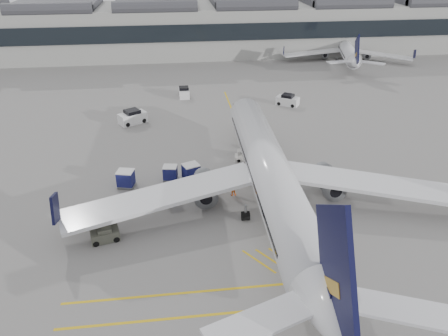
{
  "coord_description": "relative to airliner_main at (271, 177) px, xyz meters",
  "views": [
    {
      "loc": [
        0.34,
        -36.0,
        24.78
      ],
      "look_at": [
        5.24,
        3.06,
        4.0
      ],
      "focal_mm": 35.0,
      "sensor_mm": 36.0,
      "label": 1
    }
  ],
  "objects": [
    {
      "name": "pushback_tug",
      "position": [
        -16.33,
        -3.62,
        -2.91
      ],
      "size": [
        2.83,
        2.1,
        1.42
      ],
      "rotation": [
        0.0,
        0.0,
        0.24
      ],
      "color": "#4C4E42",
      "rests_on": "ground"
    },
    {
      "name": "ground",
      "position": [
        -9.84,
        -1.4,
        -3.55
      ],
      "size": [
        220.0,
        220.0,
        0.0
      ],
      "primitive_type": "plane",
      "color": "gray",
      "rests_on": "ground"
    },
    {
      "name": "service_van_mid",
      "position": [
        -7.28,
        36.8,
        -2.75
      ],
      "size": [
        1.82,
        3.51,
        1.79
      ],
      "rotation": [
        0.0,
        0.0,
        1.59
      ],
      "color": "white",
      "rests_on": "ground"
    },
    {
      "name": "ramp_agent_b",
      "position": [
        -3.52,
        2.81,
        -2.73
      ],
      "size": [
        0.82,
        0.66,
        1.63
      ],
      "primitive_type": "imported",
      "rotation": [
        0.0,
        0.0,
        3.19
      ],
      "color": "orange",
      "rests_on": "ground"
    },
    {
      "name": "baggage_cart_d",
      "position": [
        -15.09,
        6.11,
        -2.48
      ],
      "size": [
        2.21,
        1.96,
        1.99
      ],
      "rotation": [
        0.0,
        0.0,
        -0.24
      ],
      "color": "gray",
      "rests_on": "ground"
    },
    {
      "name": "baggage_cart_a",
      "position": [
        -10.45,
        2.85,
        -2.68
      ],
      "size": [
        1.79,
        1.59,
        1.62
      ],
      "rotation": [
        0.0,
        0.0,
        0.23
      ],
      "color": "gray",
      "rests_on": "ground"
    },
    {
      "name": "belt_loader",
      "position": [
        -0.42,
        11.05,
        -3.06
      ],
      "size": [
        4.13,
        1.65,
        1.66
      ],
      "rotation": [
        0.0,
        0.0,
        -0.09
      ],
      "color": "#BBB9B2",
      "rests_on": "ground"
    },
    {
      "name": "safety_cone_nose",
      "position": [
        2.55,
        20.99,
        -3.27
      ],
      "size": [
        0.4,
        0.4,
        0.55
      ],
      "primitive_type": "cone",
      "color": "#F24C0A",
      "rests_on": "ground"
    },
    {
      "name": "service_van_right",
      "position": [
        9.71,
        30.34,
        -2.72
      ],
      "size": [
        4.0,
        3.55,
        1.86
      ],
      "rotation": [
        0.0,
        0.0,
        -0.61
      ],
      "color": "white",
      "rests_on": "ground"
    },
    {
      "name": "baggage_cart_c",
      "position": [
        -7.77,
        6.72,
        -2.47
      ],
      "size": [
        2.35,
        2.16,
        2.01
      ],
      "rotation": [
        0.0,
        0.0,
        0.38
      ],
      "color": "gray",
      "rests_on": "ground"
    },
    {
      "name": "safety_cone_engine",
      "position": [
        5.86,
        7.33,
        -3.28
      ],
      "size": [
        0.38,
        0.38,
        0.53
      ],
      "primitive_type": "cone",
      "color": "#F24C0A",
      "rests_on": "ground"
    },
    {
      "name": "airliner_main",
      "position": [
        0.0,
        0.0,
        0.0
      ],
      "size": [
        41.55,
        45.41,
        12.07
      ],
      "rotation": [
        0.0,
        0.0,
        -0.02
      ],
      "color": "silver",
      "rests_on": "ground"
    },
    {
      "name": "apron_markings",
      "position": [
        0.16,
        8.6,
        -3.54
      ],
      "size": [
        0.25,
        60.0,
        0.01
      ],
      "primitive_type": "cube",
      "color": "gold",
      "rests_on": "ground"
    },
    {
      "name": "baggage_cart_b",
      "position": [
        -10.15,
        7.05,
        -2.6
      ],
      "size": [
        1.88,
        1.63,
        1.77
      ],
      "rotation": [
        0.0,
        0.0,
        -0.16
      ],
      "color": "gray",
      "rests_on": "ground"
    },
    {
      "name": "ramp_agent_a",
      "position": [
        -2.78,
        6.6,
        -2.7
      ],
      "size": [
        0.74,
        0.71,
        1.7
      ],
      "primitive_type": "imported",
      "rotation": [
        0.0,
        0.0,
        0.68
      ],
      "color": "#FF460D",
      "rests_on": "ground"
    },
    {
      "name": "terminal",
      "position": [
        -9.84,
        70.52,
        2.59
      ],
      "size": [
        200.0,
        20.45,
        12.4
      ],
      "color": "#9E9E99",
      "rests_on": "ground"
    },
    {
      "name": "service_van_left",
      "position": [
        -15.48,
        25.43,
        -2.61
      ],
      "size": [
        4.52,
        3.8,
        2.08
      ],
      "rotation": [
        0.0,
        0.0,
        0.53
      ],
      "color": "white",
      "rests_on": "ground"
    },
    {
      "name": "airliner_far",
      "position": [
        30.29,
        57.72,
        -1.07
      ],
      "size": [
        28.15,
        31.12,
        8.42
      ],
      "rotation": [
        0.0,
        0.0,
        -0.24
      ],
      "color": "silver",
      "rests_on": "ground"
    }
  ]
}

